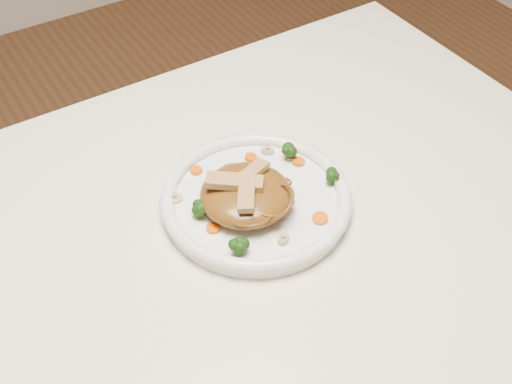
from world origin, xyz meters
TOP-DOWN VIEW (x-y plane):
  - table at (0.00, 0.00)m, footprint 1.20×0.80m
  - plate at (0.08, 0.04)m, footprint 0.34×0.34m
  - noodle_mound at (0.07, 0.03)m, footprint 0.16×0.16m
  - chicken_a at (0.08, 0.04)m, footprint 0.06×0.04m
  - chicken_b at (0.05, 0.04)m, footprint 0.08×0.06m
  - chicken_c at (0.06, 0.02)m, footprint 0.05×0.07m
  - broccoli_0 at (0.17, 0.08)m, footprint 0.03×0.03m
  - broccoli_1 at (-0.00, 0.05)m, footprint 0.03×0.03m
  - broccoli_2 at (0.01, -0.04)m, footprint 0.03×0.03m
  - broccoli_3 at (0.19, 0.01)m, footprint 0.03×0.03m
  - carrot_0 at (0.12, 0.11)m, footprint 0.02×0.02m
  - carrot_1 at (0.00, 0.02)m, footprint 0.02×0.02m
  - carrot_2 at (0.18, 0.07)m, footprint 0.02×0.02m
  - carrot_3 at (0.04, 0.13)m, footprint 0.02×0.02m
  - carrot_4 at (0.14, -0.04)m, footprint 0.02×0.02m
  - mushroom_0 at (0.07, -0.05)m, footprint 0.03×0.03m
  - mushroom_1 at (0.18, 0.09)m, footprint 0.03×0.03m
  - mushroom_2 at (-0.01, 0.10)m, footprint 0.03×0.03m
  - mushroom_3 at (0.15, 0.11)m, footprint 0.03×0.03m

SIDE VIEW (x-z plane):
  - table at x=0.00m, z-range 0.28..1.03m
  - plate at x=0.08m, z-range 0.75..0.77m
  - carrot_0 at x=0.12m, z-range 0.77..0.77m
  - carrot_1 at x=0.00m, z-range 0.77..0.77m
  - carrot_2 at x=0.18m, z-range 0.77..0.77m
  - carrot_3 at x=0.04m, z-range 0.77..0.77m
  - carrot_4 at x=0.14m, z-range 0.77..0.77m
  - mushroom_0 at x=0.07m, z-range 0.77..0.77m
  - mushroom_1 at x=0.18m, z-range 0.77..0.77m
  - mushroom_2 at x=-0.01m, z-range 0.77..0.77m
  - mushroom_3 at x=0.15m, z-range 0.77..0.77m
  - broccoli_1 at x=0.00m, z-range 0.77..0.79m
  - broccoli_2 at x=0.01m, z-range 0.77..0.80m
  - broccoli_0 at x=0.17m, z-range 0.77..0.80m
  - broccoli_3 at x=0.19m, z-range 0.77..0.80m
  - noodle_mound at x=0.07m, z-range 0.77..0.81m
  - chicken_a at x=0.08m, z-range 0.81..0.82m
  - chicken_c at x=0.06m, z-range 0.81..0.82m
  - chicken_b at x=0.05m, z-range 0.81..0.82m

